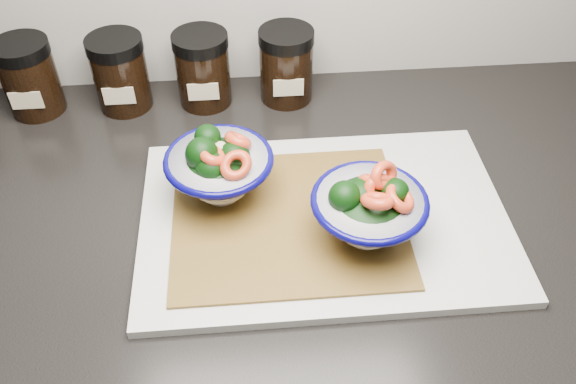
{
  "coord_description": "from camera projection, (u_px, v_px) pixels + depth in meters",
  "views": [
    {
      "loc": [
        0.09,
        0.9,
        1.45
      ],
      "look_at": [
        0.13,
        1.41,
        0.96
      ],
      "focal_mm": 38.0,
      "sensor_mm": 36.0,
      "label": 1
    }
  ],
  "objects": [
    {
      "name": "countertop",
      "position": [
        184.0,
        223.0,
        0.78
      ],
      "size": [
        3.5,
        0.6,
        0.04
      ],
      "primitive_type": "cube",
      "color": "black",
      "rests_on": "cabinet"
    },
    {
      "name": "cutting_board",
      "position": [
        324.0,
        218.0,
        0.75
      ],
      "size": [
        0.45,
        0.3,
        0.01
      ],
      "primitive_type": "cube",
      "color": "beige",
      "rests_on": "countertop"
    },
    {
      "name": "bamboo_mat",
      "position": [
        288.0,
        219.0,
        0.74
      ],
      "size": [
        0.28,
        0.24,
        0.0
      ],
      "primitive_type": "cube",
      "color": "olive",
      "rests_on": "cutting_board"
    },
    {
      "name": "bowl_left",
      "position": [
        219.0,
        168.0,
        0.74
      ],
      "size": [
        0.13,
        0.13,
        0.1
      ],
      "rotation": [
        0.0,
        0.0,
        0.18
      ],
      "color": "white",
      "rests_on": "bamboo_mat"
    },
    {
      "name": "bowl_right",
      "position": [
        369.0,
        210.0,
        0.69
      ],
      "size": [
        0.13,
        0.13,
        0.11
      ],
      "rotation": [
        0.0,
        0.0,
        -0.4
      ],
      "color": "white",
      "rests_on": "bamboo_mat"
    },
    {
      "name": "spice_jar_b",
      "position": [
        29.0,
        77.0,
        0.89
      ],
      "size": [
        0.08,
        0.08,
        0.11
      ],
      "color": "black",
      "rests_on": "countertop"
    },
    {
      "name": "spice_jar_c",
      "position": [
        120.0,
        73.0,
        0.9
      ],
      "size": [
        0.08,
        0.08,
        0.11
      ],
      "color": "black",
      "rests_on": "countertop"
    },
    {
      "name": "spice_jar_d",
      "position": [
        203.0,
        69.0,
        0.9
      ],
      "size": [
        0.08,
        0.08,
        0.11
      ],
      "color": "black",
      "rests_on": "countertop"
    },
    {
      "name": "spice_jar_e",
      "position": [
        286.0,
        65.0,
        0.91
      ],
      "size": [
        0.08,
        0.08,
        0.11
      ],
      "color": "black",
      "rests_on": "countertop"
    }
  ]
}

